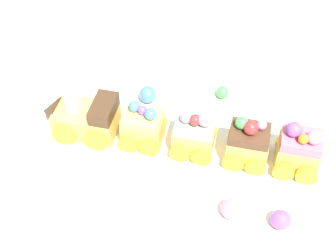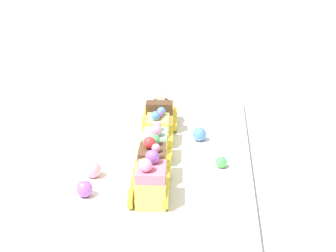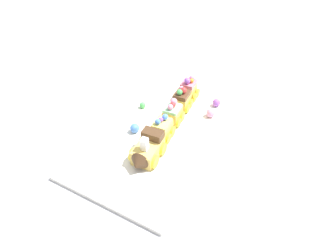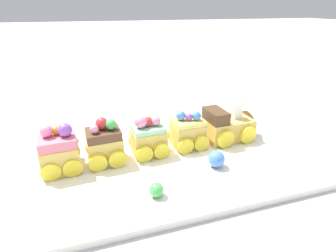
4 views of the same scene
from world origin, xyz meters
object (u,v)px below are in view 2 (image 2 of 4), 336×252
Objects in this scene: cake_car_strawberry at (149,184)px; gumball_purple at (84,189)px; cake_car_lemon at (158,130)px; cake_car_chocolate at (152,164)px; cake_car_mint at (155,146)px; gumball_blue at (199,134)px; cake_train_locomotive at (160,114)px; gumball_pink at (93,170)px; gumball_green at (221,162)px.

cake_car_strawberry is 0.11m from gumball_purple.
cake_car_lemon is 0.24m from gumball_purple.
gumball_purple is at bearing 118.85° from cake_car_chocolate.
cake_car_lemon is 0.23m from cake_car_strawberry.
cake_car_lemon reaches higher than gumball_purple.
gumball_purple is at bearing 82.45° from cake_car_strawberry.
cake_car_chocolate reaches higher than cake_car_mint.
cake_car_strawberry is 2.90× the size of gumball_blue.
cake_car_mint is 0.92× the size of cake_car_strawberry.
cake_car_strawberry is at bearing 179.87° from cake_car_chocolate.
cake_train_locomotive is at bearing -14.72° from gumball_purple.
cake_car_strawberry reaches higher than cake_train_locomotive.
cake_car_strawberry is (-0.07, -0.00, 0.00)m from cake_car_chocolate.
gumball_purple is at bearing 161.47° from cake_train_locomotive.
cake_car_strawberry is 2.89× the size of gumball_pink.
cake_car_chocolate reaches higher than cake_train_locomotive.
cake_car_lemon is 2.67× the size of gumball_purple.
gumball_purple is at bearing 153.97° from cake_car_lemon.
cake_train_locomotive is at bearing 49.17° from gumball_blue.
gumball_blue is (-0.08, -0.09, -0.01)m from cake_train_locomotive.
gumball_purple is at bearing -177.34° from gumball_pink.
cake_car_strawberry is at bearing 179.97° from cake_train_locomotive.
cake_train_locomotive is at bearing -18.91° from gumball_pink.
cake_car_strawberry is at bearing 164.73° from gumball_blue.
gumball_blue is (0.24, -0.17, 0.00)m from gumball_purple.
cake_car_chocolate is 0.97× the size of cake_car_strawberry.
cake_train_locomotive is at bearing -0.03° from cake_car_strawberry.
gumball_blue is at bearing -26.04° from cake_car_chocolate.
gumball_green is (0.13, -0.11, -0.02)m from cake_car_strawberry.
gumball_green is 0.12m from gumball_blue.
cake_train_locomotive is 0.17m from cake_car_mint.
cake_car_mint reaches higher than gumball_purple.
cake_car_strawberry reaches higher than cake_car_chocolate.
cake_train_locomotive reaches higher than gumball_purple.
cake_car_chocolate is 0.10m from gumball_pink.
cake_car_mint is 2.81× the size of gumball_purple.
gumball_purple is at bearing 119.91° from gumball_green.
cake_car_chocolate is 0.12m from gumball_purple.
gumball_blue is (0.11, 0.04, 0.00)m from gumball_green.
cake_car_strawberry is 0.25m from gumball_blue.
cake_car_lemon is at bearing -30.95° from gumball_pink.
gumball_blue is (0.17, -0.07, -0.02)m from cake_car_chocolate.
cake_car_chocolate is 0.19m from gumball_blue.
cake_train_locomotive reaches higher than gumball_pink.
cake_car_chocolate is 2.80× the size of gumball_pink.
cake_car_mint is (-0.08, -0.01, 0.00)m from cake_car_lemon.
cake_car_lemon is at bearing 103.92° from gumball_blue.
cake_train_locomotive is 0.26m from gumball_pink.
cake_car_mint reaches higher than gumball_pink.
gumball_pink is 1.00× the size of gumball_blue.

